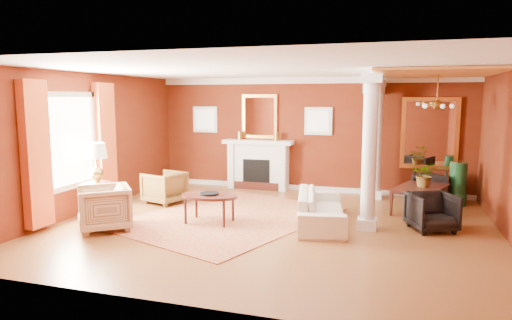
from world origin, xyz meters
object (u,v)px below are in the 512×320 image
(armchair_stripe, at_px, (104,206))
(coffee_table, at_px, (209,197))
(sofa, at_px, (321,203))
(dining_table, at_px, (421,192))
(armchair_leopard, at_px, (164,186))
(side_table, at_px, (96,168))

(armchair_stripe, distance_m, coffee_table, 1.92)
(sofa, relative_size, dining_table, 1.42)
(sofa, distance_m, armchair_stripe, 4.00)
(dining_table, bearing_deg, armchair_leopard, 119.11)
(sofa, relative_size, coffee_table, 1.94)
(armchair_stripe, relative_size, coffee_table, 0.81)
(side_table, bearing_deg, armchair_stripe, -47.42)
(armchair_leopard, relative_size, coffee_table, 0.72)
(armchair_stripe, relative_size, side_table, 0.60)
(armchair_stripe, relative_size, dining_table, 0.59)
(armchair_leopard, height_order, armchair_stripe, armchair_stripe)
(armchair_stripe, bearing_deg, sofa, 72.67)
(armchair_leopard, xyz_separation_m, dining_table, (5.54, 0.87, 0.02))
(dining_table, bearing_deg, side_table, 131.34)
(armchair_leopard, height_order, coffee_table, armchair_leopard)
(dining_table, bearing_deg, armchair_stripe, 139.39)
(coffee_table, bearing_deg, side_table, -172.89)
(sofa, relative_size, armchair_leopard, 2.69)
(armchair_leopard, xyz_separation_m, side_table, (-0.66, -1.53, 0.61))
(dining_table, bearing_deg, sofa, 150.75)
(armchair_leopard, distance_m, coffee_table, 2.05)
(armchair_stripe, bearing_deg, coffee_table, 81.38)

